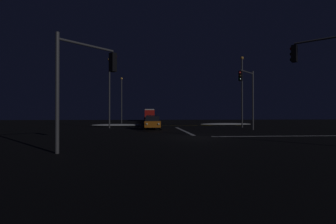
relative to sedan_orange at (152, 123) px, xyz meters
name	(u,v)px	position (x,y,z in m)	size (l,w,h in m)	color
ground	(197,137)	(3.36, -10.15, -0.85)	(120.00, 120.00, 0.10)	black
stop_line_north	(183,130)	(3.36, -2.40, -0.80)	(0.35, 13.23, 0.01)	white
centre_line_ns	(173,126)	(3.36, 9.20, -0.80)	(22.00, 0.15, 0.01)	yellow
crosswalk_bar_east	(290,136)	(11.21, -10.15, -0.80)	(13.23, 0.40, 0.01)	white
snow_bank_left_curb	(116,125)	(-5.18, 7.77, -0.62)	(7.26, 1.50, 0.35)	white
snow_bank_right_curb	(226,124)	(11.91, 9.50, -0.61)	(8.26, 1.50, 0.37)	white
sedan_orange	(152,123)	(0.00, 0.00, 0.00)	(2.02, 4.33, 1.57)	#C66014
sedan_black	(153,121)	(0.26, 5.88, 0.00)	(2.02, 4.33, 1.57)	black
sedan_silver	(151,120)	(0.03, 12.33, 0.00)	(2.02, 4.33, 1.57)	#B7B7BC
sedan_green	(152,119)	(0.39, 18.18, 0.00)	(2.02, 4.33, 1.57)	#14512D
sedan_red	(150,119)	(0.10, 23.38, 0.00)	(2.02, 4.33, 1.57)	maroon
sedan_gray	(150,118)	(0.09, 30.05, 0.00)	(2.02, 4.33, 1.57)	slate
box_truck	(149,114)	(0.03, 36.63, 0.91)	(2.68, 8.28, 3.08)	red
traffic_signal_sw	(85,74)	(-3.78, -17.29, 3.06)	(2.57, 2.57, 5.65)	#4C4C51
traffic_signal_ne	(248,89)	(10.56, -2.95, 3.79)	(2.64, 2.64, 6.76)	#4C4C51
streetlamp_right_near	(242,87)	(12.21, 3.20, 4.71)	(0.44, 0.44, 9.63)	#424247
streetlamp_left_far	(122,97)	(-5.48, 19.20, 4.31)	(0.44, 0.44, 8.85)	#424247
streetlamp_left_near	(109,88)	(-5.48, 3.20, 4.45)	(0.44, 0.44, 9.12)	#424247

